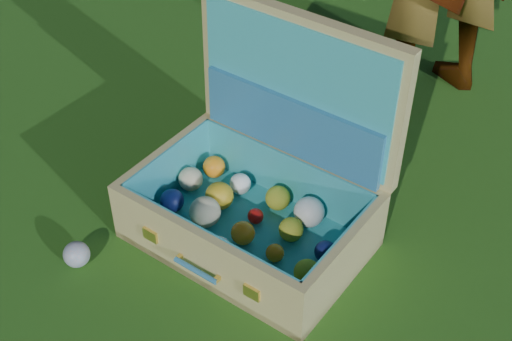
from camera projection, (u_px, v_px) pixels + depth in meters
name	position (u px, v px, depth m)	size (l,w,h in m)	color
ground	(304.00, 268.00, 1.85)	(60.00, 60.00, 0.00)	#215114
stray_ball	(77.00, 254.00, 1.84)	(0.07, 0.07, 0.07)	teal
suitcase	(264.00, 180.00, 1.87)	(0.72, 0.63, 0.58)	tan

